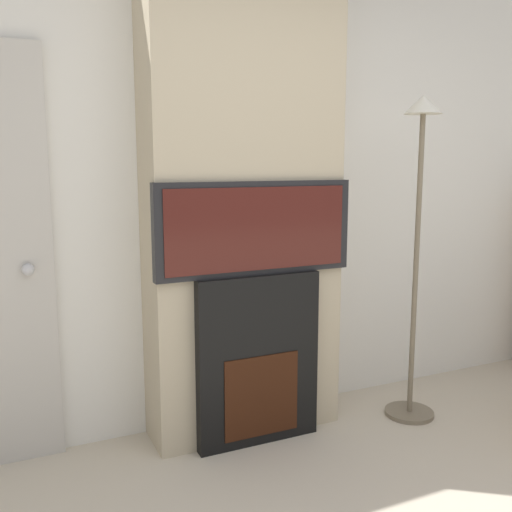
% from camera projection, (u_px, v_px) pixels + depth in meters
% --- Properties ---
extents(wall_back, '(6.00, 0.06, 2.70)m').
position_uv_depth(wall_back, '(229.00, 187.00, 3.21)').
color(wall_back, silver).
rests_on(wall_back, ground_plane).
extents(chimney_breast, '(1.05, 0.33, 2.70)m').
position_uv_depth(chimney_breast, '(243.00, 189.00, 3.03)').
color(chimney_breast, '#BCAD8E').
rests_on(chimney_breast, ground_plane).
extents(fireplace, '(0.68, 0.15, 0.91)m').
position_uv_depth(fireplace, '(256.00, 359.00, 3.03)').
color(fireplace, black).
rests_on(fireplace, ground_plane).
extents(television, '(1.08, 0.07, 0.48)m').
position_uv_depth(television, '(256.00, 228.00, 2.91)').
color(television, black).
rests_on(television, fireplace).
extents(floor_lamp, '(0.29, 0.29, 1.85)m').
position_uv_depth(floor_lamp, '(418.00, 222.00, 3.21)').
color(floor_lamp, '#726651').
rests_on(floor_lamp, ground_plane).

